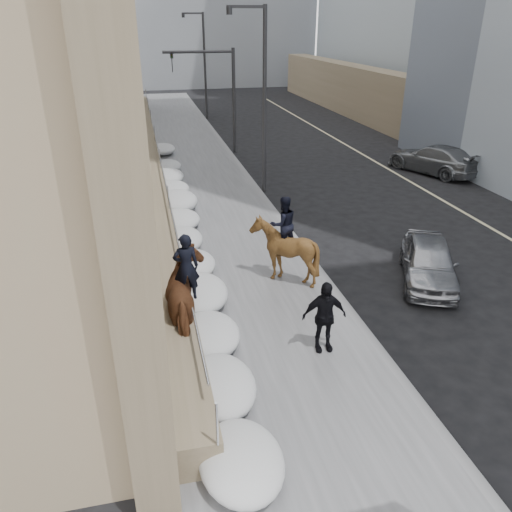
{
  "coord_description": "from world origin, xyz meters",
  "views": [
    {
      "loc": [
        -2.56,
        -8.23,
        7.37
      ],
      "look_at": [
        0.11,
        3.48,
        1.7
      ],
      "focal_mm": 35.0,
      "sensor_mm": 36.0,
      "label": 1
    }
  ],
  "objects_px": {
    "pedestrian": "(324,316)",
    "car_silver": "(429,261)",
    "mounted_horse_left": "(189,296)",
    "car_grey": "(434,159)",
    "mounted_horse_right": "(284,247)"
  },
  "relations": [
    {
      "from": "mounted_horse_right",
      "to": "car_grey",
      "type": "bearing_deg",
      "value": -147.02
    },
    {
      "from": "car_silver",
      "to": "car_grey",
      "type": "relative_size",
      "value": 0.76
    },
    {
      "from": "pedestrian",
      "to": "car_silver",
      "type": "bearing_deg",
      "value": 35.62
    },
    {
      "from": "mounted_horse_right",
      "to": "car_grey",
      "type": "relative_size",
      "value": 0.52
    },
    {
      "from": "car_grey",
      "to": "car_silver",
      "type": "bearing_deg",
      "value": 36.04
    },
    {
      "from": "car_silver",
      "to": "car_grey",
      "type": "xyz_separation_m",
      "value": [
        6.74,
        11.04,
        0.08
      ]
    },
    {
      "from": "car_silver",
      "to": "pedestrian",
      "type": "bearing_deg",
      "value": -122.69
    },
    {
      "from": "mounted_horse_right",
      "to": "car_grey",
      "type": "xyz_separation_m",
      "value": [
        11.15,
        10.18,
        -0.48
      ]
    },
    {
      "from": "car_silver",
      "to": "mounted_horse_right",
      "type": "bearing_deg",
      "value": -166.18
    },
    {
      "from": "mounted_horse_left",
      "to": "car_silver",
      "type": "relative_size",
      "value": 0.7
    },
    {
      "from": "mounted_horse_right",
      "to": "pedestrian",
      "type": "bearing_deg",
      "value": 79.89
    },
    {
      "from": "mounted_horse_left",
      "to": "car_silver",
      "type": "bearing_deg",
      "value": -169.78
    },
    {
      "from": "mounted_horse_left",
      "to": "pedestrian",
      "type": "bearing_deg",
      "value": 155.49
    },
    {
      "from": "pedestrian",
      "to": "car_silver",
      "type": "height_order",
      "value": "pedestrian"
    },
    {
      "from": "mounted_horse_left",
      "to": "car_silver",
      "type": "distance_m",
      "value": 7.68
    }
  ]
}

